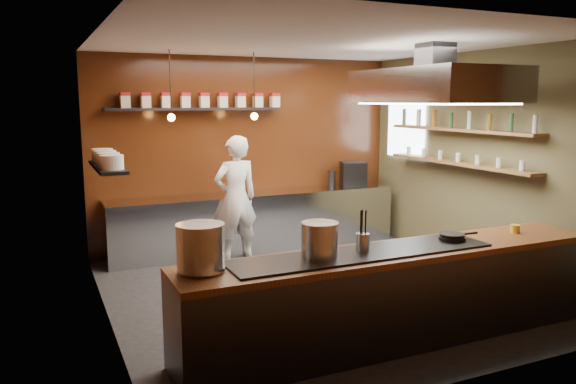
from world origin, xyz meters
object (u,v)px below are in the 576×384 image
stockpot_small (320,239)px  espresso_machine (353,174)px  stockpot_large (201,247)px  extractor_hood (434,85)px  chef (236,198)px

stockpot_small → espresso_machine: bearing=55.3°
espresso_machine → stockpot_large: bearing=-115.4°
extractor_hood → stockpot_large: 3.67m
extractor_hood → chef: extractor_hood is taller
stockpot_small → espresso_machine: espresso_machine is taller
stockpot_large → chef: bearing=66.3°
extractor_hood → chef: (-1.77, 2.19, -1.59)m
extractor_hood → stockpot_large: bearing=-161.0°
extractor_hood → stockpot_small: size_ratio=5.96×
espresso_machine → chef: size_ratio=0.22×
extractor_hood → stockpot_large: size_ratio=5.00×
stockpot_large → espresso_machine: 5.24m
stockpot_small → espresso_machine: size_ratio=0.84×
stockpot_large → chef: 3.61m
stockpot_large → chef: size_ratio=0.22×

